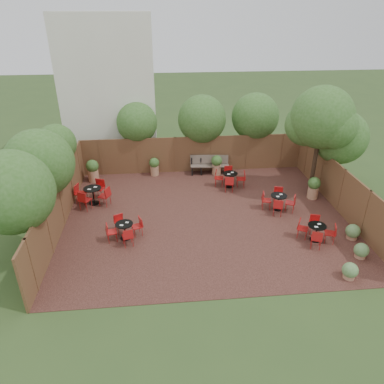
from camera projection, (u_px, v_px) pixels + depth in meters
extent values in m
plane|color=#354F23|center=(205.00, 217.00, 15.61)|extent=(80.00, 80.00, 0.00)
cube|color=#311914|center=(205.00, 217.00, 15.61)|extent=(12.00, 10.00, 0.02)
cube|color=brown|center=(194.00, 154.00, 19.59)|extent=(12.00, 0.08, 2.00)
cube|color=brown|center=(61.00, 203.00, 14.64)|extent=(0.08, 10.00, 2.00)
cube|color=brown|center=(341.00, 191.00, 15.68)|extent=(0.08, 10.00, 2.00)
cube|color=silver|center=(110.00, 89.00, 20.48)|extent=(5.00, 4.00, 8.00)
sphere|color=#315B1D|center=(56.00, 144.00, 16.54)|extent=(1.81, 1.81, 1.81)
sphere|color=#315B1D|center=(39.00, 163.00, 13.77)|extent=(2.66, 2.66, 2.66)
sphere|color=#315B1D|center=(11.00, 192.00, 11.52)|extent=(2.77, 2.77, 2.77)
sphere|color=#315B1D|center=(137.00, 123.00, 19.19)|extent=(2.18, 2.18, 2.18)
sphere|color=#315B1D|center=(202.00, 119.00, 19.35)|extent=(2.61, 2.61, 2.61)
sphere|color=#315B1D|center=(255.00, 117.00, 19.79)|extent=(2.61, 2.61, 2.61)
sphere|color=#315B1D|center=(341.00, 137.00, 16.71)|extent=(2.49, 2.49, 2.49)
cylinder|color=black|center=(316.00, 155.00, 16.71)|extent=(0.20, 0.20, 3.98)
sphere|color=#315B1D|center=(322.00, 117.00, 15.89)|extent=(2.80, 2.80, 2.80)
sphere|color=#315B1D|center=(306.00, 125.00, 16.40)|extent=(1.96, 1.96, 1.96)
sphere|color=#315B1D|center=(334.00, 126.00, 15.70)|extent=(2.04, 2.04, 2.04)
cube|color=brown|center=(206.00, 166.00, 19.47)|extent=(1.66, 0.63, 0.05)
cube|color=brown|center=(205.00, 159.00, 19.53)|extent=(1.63, 0.26, 0.49)
cube|color=black|center=(192.00, 170.00, 19.52)|extent=(0.11, 0.49, 0.43)
cube|color=black|center=(219.00, 169.00, 19.65)|extent=(0.11, 0.49, 0.43)
cube|color=brown|center=(214.00, 166.00, 19.52)|extent=(1.61, 0.60, 0.05)
cube|color=brown|center=(214.00, 159.00, 19.58)|extent=(1.58, 0.25, 0.48)
cube|color=black|center=(201.00, 170.00, 19.57)|extent=(0.10, 0.48, 0.42)
cube|color=black|center=(227.00, 169.00, 19.69)|extent=(0.10, 0.48, 0.42)
cylinder|color=black|center=(94.00, 203.00, 16.66)|extent=(0.47, 0.47, 0.03)
cylinder|color=black|center=(93.00, 196.00, 16.49)|extent=(0.05, 0.05, 0.75)
cylinder|color=black|center=(92.00, 188.00, 16.31)|extent=(0.81, 0.81, 0.03)
cube|color=white|center=(95.00, 187.00, 16.39)|extent=(0.18, 0.16, 0.02)
cube|color=white|center=(89.00, 189.00, 16.18)|extent=(0.18, 0.16, 0.02)
cylinder|color=black|center=(277.00, 209.00, 16.18)|extent=(0.42, 0.42, 0.03)
cylinder|color=black|center=(278.00, 202.00, 16.03)|extent=(0.05, 0.05, 0.66)
cylinder|color=black|center=(279.00, 196.00, 15.87)|extent=(0.72, 0.72, 0.03)
cube|color=white|center=(281.00, 194.00, 15.94)|extent=(0.16, 0.13, 0.01)
cube|color=white|center=(278.00, 196.00, 15.75)|extent=(0.16, 0.13, 0.01)
cylinder|color=black|center=(315.00, 240.00, 14.01)|extent=(0.40, 0.40, 0.03)
cylinder|color=black|center=(316.00, 233.00, 13.87)|extent=(0.05, 0.05, 0.64)
cylinder|color=black|center=(317.00, 226.00, 13.72)|extent=(0.70, 0.70, 0.03)
cube|color=white|center=(319.00, 224.00, 13.78)|extent=(0.15, 0.13, 0.01)
cube|color=white|center=(316.00, 227.00, 13.60)|extent=(0.15, 0.13, 0.01)
cylinder|color=black|center=(126.00, 238.00, 14.12)|extent=(0.40, 0.40, 0.03)
cylinder|color=black|center=(125.00, 231.00, 13.98)|extent=(0.05, 0.05, 0.64)
cylinder|color=black|center=(124.00, 224.00, 13.83)|extent=(0.69, 0.69, 0.03)
cube|color=white|center=(127.00, 222.00, 13.89)|extent=(0.15, 0.13, 0.01)
cube|color=white|center=(121.00, 225.00, 13.71)|extent=(0.15, 0.13, 0.01)
cylinder|color=black|center=(230.00, 186.00, 18.25)|extent=(0.43, 0.43, 0.03)
cylinder|color=black|center=(230.00, 180.00, 18.09)|extent=(0.05, 0.05, 0.69)
cylinder|color=black|center=(230.00, 174.00, 17.93)|extent=(0.75, 0.75, 0.03)
cube|color=white|center=(232.00, 172.00, 18.00)|extent=(0.15, 0.11, 0.01)
cube|color=white|center=(229.00, 174.00, 17.81)|extent=(0.15, 0.11, 0.01)
cylinder|color=#AA7455|center=(155.00, 171.00, 19.41)|extent=(0.45, 0.45, 0.51)
sphere|color=#315B1D|center=(154.00, 163.00, 19.20)|extent=(0.54, 0.54, 0.54)
cylinder|color=#AA7455|center=(216.00, 169.00, 19.53)|extent=(0.49, 0.49, 0.56)
sphere|color=#315B1D|center=(217.00, 161.00, 19.30)|extent=(0.58, 0.58, 0.58)
cylinder|color=#AA7455|center=(94.00, 176.00, 18.70)|extent=(0.54, 0.54, 0.62)
sphere|color=#315B1D|center=(92.00, 166.00, 18.45)|extent=(0.65, 0.65, 0.65)
cylinder|color=#AA7455|center=(313.00, 193.00, 17.04)|extent=(0.49, 0.49, 0.56)
sphere|color=#315B1D|center=(314.00, 183.00, 16.81)|extent=(0.59, 0.59, 0.59)
cylinder|color=#AA7455|center=(360.00, 255.00, 13.03)|extent=(0.38, 0.38, 0.17)
sphere|color=#537C40|center=(361.00, 250.00, 12.93)|extent=(0.52, 0.52, 0.52)
cylinder|color=#AA7455|center=(349.00, 275.00, 12.03)|extent=(0.39, 0.39, 0.18)
sphere|color=#537C40|center=(350.00, 270.00, 11.93)|extent=(0.53, 0.53, 0.53)
cylinder|color=#AA7455|center=(352.00, 236.00, 14.10)|extent=(0.41, 0.41, 0.19)
sphere|color=#537C40|center=(353.00, 231.00, 13.99)|extent=(0.56, 0.56, 0.56)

